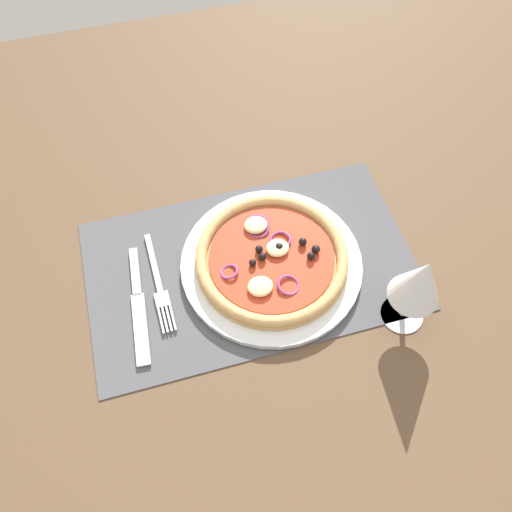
% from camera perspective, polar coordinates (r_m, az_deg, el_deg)
% --- Properties ---
extents(ground_plane, '(1.90, 1.40, 0.02)m').
position_cam_1_polar(ground_plane, '(0.83, -0.64, -1.51)').
color(ground_plane, brown).
extents(placemat, '(0.52, 0.31, 0.00)m').
position_cam_1_polar(placemat, '(0.82, -0.65, -1.01)').
color(placemat, '#4C4C51').
rests_on(placemat, ground_plane).
extents(plate, '(0.29, 0.29, 0.01)m').
position_cam_1_polar(plate, '(0.81, 1.72, -0.79)').
color(plate, white).
rests_on(plate, placemat).
extents(pizza, '(0.24, 0.24, 0.03)m').
position_cam_1_polar(pizza, '(0.80, 1.73, -0.16)').
color(pizza, tan).
rests_on(pizza, plate).
extents(fork, '(0.02, 0.18, 0.00)m').
position_cam_1_polar(fork, '(0.81, -10.74, -3.36)').
color(fork, silver).
rests_on(fork, placemat).
extents(knife, '(0.03, 0.20, 0.01)m').
position_cam_1_polar(knife, '(0.80, -12.98, -5.34)').
color(knife, silver).
rests_on(knife, placemat).
extents(wine_glass, '(0.07, 0.07, 0.15)m').
position_cam_1_polar(wine_glass, '(0.72, 17.81, -2.77)').
color(wine_glass, silver).
rests_on(wine_glass, ground_plane).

